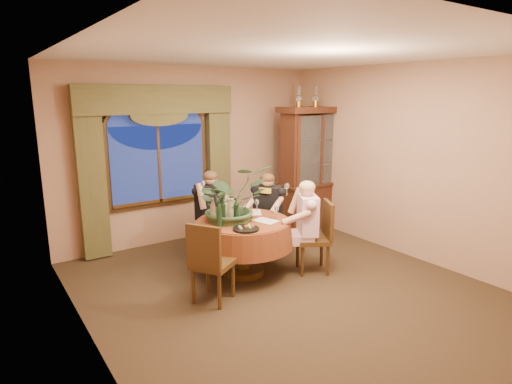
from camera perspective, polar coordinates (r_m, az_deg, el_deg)
floor at (r=5.44m, az=3.84°, el=-12.80°), size 5.00×5.00×0.00m
wall_back at (r=7.10m, az=-8.55°, el=5.00°), size 4.50×0.00×4.50m
wall_right at (r=6.61m, az=19.61°, el=3.83°), size 0.00×5.00×5.00m
ceiling at (r=4.93m, az=4.35°, el=18.04°), size 5.00×5.00×0.00m
window at (r=6.82m, az=-12.82°, el=3.65°), size 1.62×0.10×1.32m
arched_transom at (r=6.74m, az=-13.15°, el=10.20°), size 1.60×0.06×0.44m
drapery_left at (r=6.49m, az=-21.07°, el=1.58°), size 0.38×0.14×2.32m
drapery_right at (r=7.22m, az=-5.01°, el=3.46°), size 0.38×0.14×2.32m
swag_valance at (r=6.66m, az=-12.98°, el=11.91°), size 2.45×0.16×0.42m
dining_table at (r=5.73m, az=-1.67°, el=-7.34°), size 1.58×1.58×0.75m
china_cabinet at (r=7.64m, az=7.68°, el=3.12°), size 1.33×0.53×2.15m
oil_lamp_left at (r=7.29m, az=5.74°, el=12.56°), size 0.11×0.11×0.34m
oil_lamp_center at (r=7.53m, az=7.97°, el=12.51°), size 0.11×0.11×0.34m
oil_lamp_right at (r=7.79m, az=10.06°, el=12.44°), size 0.11×0.11×0.34m
chair_right at (r=5.82m, az=7.60°, el=-6.02°), size 0.57×0.57×0.96m
chair_back_right at (r=6.46m, az=1.17°, el=-4.01°), size 0.59×0.59×0.96m
chair_back at (r=6.46m, az=-5.01°, el=-4.04°), size 0.47×0.47×0.96m
chair_front_left at (r=5.00m, az=-5.77°, el=-9.21°), size 0.58×0.58×0.96m
person_pink at (r=5.76m, az=6.87°, el=-4.64°), size 0.58×0.60×1.26m
person_back at (r=6.35m, az=-6.09°, el=-2.85°), size 0.47×0.44×1.29m
person_scarf at (r=6.37m, az=1.58°, el=-2.91°), size 0.58×0.59×1.24m
stoneware_vase at (r=5.61m, az=-3.53°, el=-2.24°), size 0.15×0.15×0.29m
centerpiece_plant at (r=5.51m, az=-3.39°, el=2.49°), size 0.95×1.06×0.83m
olive_bowl at (r=5.56m, az=-1.11°, el=-3.65°), size 0.14×0.14×0.04m
cheese_platter at (r=5.20m, az=-1.34°, el=-4.95°), size 0.32×0.32×0.02m
wine_bottle_0 at (r=5.29m, az=-4.91°, el=-2.96°), size 0.07×0.07×0.33m
wine_bottle_1 at (r=5.56m, az=-4.55°, el=-2.17°), size 0.07×0.07×0.33m
wine_bottle_2 at (r=5.45m, az=-5.76°, el=-2.50°), size 0.07×0.07×0.33m
wine_bottle_3 at (r=5.42m, az=-2.65°, el=-2.52°), size 0.07×0.07×0.33m
wine_bottle_4 at (r=5.50m, az=-4.17°, el=-2.32°), size 0.07×0.07×0.33m
wine_bottle_5 at (r=5.43m, az=-4.45°, el=-2.53°), size 0.07×0.07×0.33m
tasting_paper_0 at (r=5.56m, az=1.31°, el=-3.85°), size 0.29×0.35×0.00m
tasting_paper_1 at (r=5.94m, az=-0.35°, el=-2.75°), size 0.33×0.37×0.00m
wine_glass_person_pink at (r=5.63m, az=2.73°, el=-2.75°), size 0.07×0.07×0.18m
wine_glass_person_back at (r=5.94m, az=-4.06°, el=-1.93°), size 0.07×0.07×0.18m
wine_glass_person_scarf at (r=5.97m, az=0.12°, el=-1.83°), size 0.07×0.07×0.18m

